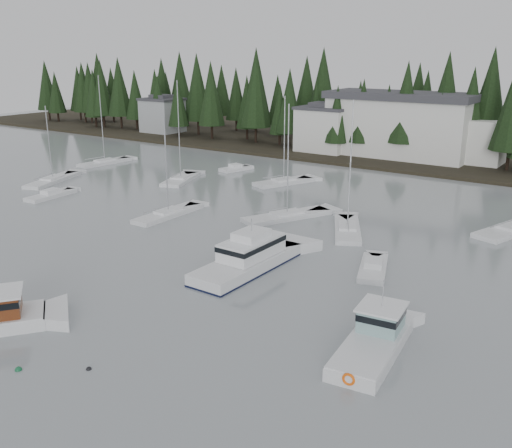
{
  "coord_description": "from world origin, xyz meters",
  "views": [
    {
      "loc": [
        30.78,
        -13.46,
        18.17
      ],
      "look_at": [
        1.62,
        28.77,
        2.5
      ],
      "focal_mm": 40.0,
      "sensor_mm": 36.0,
      "label": 1
    }
  ],
  "objects": [
    {
      "name": "sailboat_2",
      "position": [
        -13.13,
        32.46,
        0.06
      ],
      "size": [
        2.55,
        9.66,
        11.65
      ],
      "rotation": [
        0.0,
        0.0,
        1.58
      ],
      "color": "silver",
      "rests_on": "ground"
    },
    {
      "name": "mooring_buoy_green",
      "position": [
        2.24,
        3.04,
        0.0
      ],
      "size": [
        0.43,
        0.43,
        0.43
      ],
      "primitive_type": "sphere",
      "color": "#145933",
      "rests_on": "ground"
    },
    {
      "name": "runabout_0",
      "position": [
        -31.65,
        30.29,
        0.13
      ],
      "size": [
        2.86,
        7.17,
        1.42
      ],
      "rotation": [
        0.0,
        0.0,
        1.67
      ],
      "color": "silver",
      "rests_on": "ground"
    },
    {
      "name": "harbor_inn",
      "position": [
        -2.96,
        82.34,
        5.78
      ],
      "size": [
        29.5,
        11.5,
        10.9
      ],
      "color": "silver",
      "rests_on": "ground"
    },
    {
      "name": "sailboat_1",
      "position": [
        -43.46,
        49.54,
        0.09
      ],
      "size": [
        3.25,
        9.65,
        14.9
      ],
      "rotation": [
        0.0,
        0.0,
        1.49
      ],
      "color": "silver",
      "rests_on": "ground"
    },
    {
      "name": "conifer_treeline",
      "position": [
        0.0,
        86.0,
        0.0
      ],
      "size": [
        200.0,
        22.0,
        20.0
      ],
      "primitive_type": null,
      "color": "black",
      "rests_on": "ground"
    },
    {
      "name": "runabout_1",
      "position": [
        13.11,
        29.84,
        0.13
      ],
      "size": [
        4.23,
        6.88,
        1.42
      ],
      "rotation": [
        0.0,
        0.0,
        1.91
      ],
      "color": "silver",
      "rests_on": "ground"
    },
    {
      "name": "runabout_3",
      "position": [
        -22.26,
        57.57,
        0.13
      ],
      "size": [
        3.44,
        5.45,
        1.42
      ],
      "rotation": [
        0.0,
        0.0,
        1.31
      ],
      "color": "silver",
      "rests_on": "ground"
    },
    {
      "name": "cabin_cruiser_center",
      "position": [
        4.0,
        24.22,
        0.78
      ],
      "size": [
        3.92,
        12.07,
        5.16
      ],
      "rotation": [
        0.0,
        0.0,
        1.56
      ],
      "color": "silver",
      "rests_on": "ground"
    },
    {
      "name": "sailboat_10",
      "position": [
        20.56,
        48.65,
        0.05
      ],
      "size": [
        6.15,
        11.15,
        11.49
      ],
      "rotation": [
        0.0,
        0.0,
        1.25
      ],
      "color": "silver",
      "rests_on": "ground"
    },
    {
      "name": "lobster_boat_teal",
      "position": [
        18.66,
        17.19,
        0.58
      ],
      "size": [
        4.08,
        9.11,
        4.9
      ],
      "rotation": [
        0.0,
        0.0,
        1.69
      ],
      "color": "silver",
      "rests_on": "ground"
    },
    {
      "name": "far_shore_land",
      "position": [
        0.0,
        97.0,
        0.0
      ],
      "size": [
        240.0,
        54.0,
        1.0
      ],
      "primitive_type": "cube",
      "color": "black",
      "rests_on": "ground"
    },
    {
      "name": "sailboat_11",
      "position": [
        -24.2,
        46.93,
        0.08
      ],
      "size": [
        5.88,
        9.44,
        14.76
      ],
      "rotation": [
        0.0,
        0.0,
        1.93
      ],
      "color": "silver",
      "rests_on": "ground"
    },
    {
      "name": "sailboat_4",
      "position": [
        -10.96,
        53.92,
        0.07
      ],
      "size": [
        6.08,
        9.4,
        12.8
      ],
      "rotation": [
        0.0,
        0.0,
        1.18
      ],
      "color": "silver",
      "rests_on": "ground"
    },
    {
      "name": "house_far_west",
      "position": [
        -60.0,
        81.0,
        4.4
      ],
      "size": [
        8.48,
        7.42,
        8.25
      ],
      "color": "#999EA0",
      "rests_on": "ground"
    },
    {
      "name": "sailboat_7",
      "position": [
        -39.08,
        36.08,
        0.05
      ],
      "size": [
        6.11,
        10.97,
        11.34
      ],
      "rotation": [
        0.0,
        0.0,
        1.92
      ],
      "color": "silver",
      "rests_on": "ground"
    },
    {
      "name": "sailboat_6",
      "position": [
        -1.44,
        39.39,
        0.06
      ],
      "size": [
        7.01,
        10.77,
        13.25
      ],
      "rotation": [
        0.0,
        0.0,
        1.13
      ],
      "color": "silver",
      "rests_on": "ground"
    },
    {
      "name": "sailboat_9",
      "position": [
        6.33,
        38.78,
        0.08
      ],
      "size": [
        6.67,
        9.62,
        14.1
      ],
      "rotation": [
        0.0,
        0.0,
        2.05
      ],
      "color": "silver",
      "rests_on": "ground"
    },
    {
      "name": "mooring_buoy_dark",
      "position": [
        5.61,
        5.46,
        0.0
      ],
      "size": [
        0.34,
        0.34,
        0.34
      ],
      "primitive_type": "sphere",
      "color": "black",
      "rests_on": "ground"
    },
    {
      "name": "house_west",
      "position": [
        -18.0,
        79.0,
        4.65
      ],
      "size": [
        9.54,
        7.42,
        8.75
      ],
      "color": "silver",
      "rests_on": "ground"
    }
  ]
}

